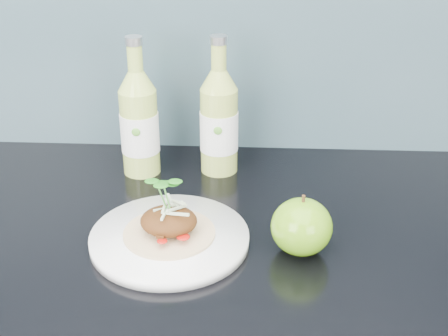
{
  "coord_description": "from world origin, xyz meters",
  "views": [
    {
      "loc": [
        0.07,
        0.84,
        1.44
      ],
      "look_at": [
        0.03,
        1.69,
        1.0
      ],
      "focal_mm": 50.0,
      "sensor_mm": 36.0,
      "label": 1
    }
  ],
  "objects": [
    {
      "name": "cider_bottle_right",
      "position": [
        0.01,
        1.88,
        1.0
      ],
      "size": [
        0.09,
        0.09,
        0.26
      ],
      "rotation": [
        0.0,
        0.0,
        0.37
      ],
      "color": "#A7BD4E",
      "rests_on": "kitchen_counter"
    },
    {
      "name": "green_apple",
      "position": [
        0.14,
        1.62,
        0.94
      ],
      "size": [
        0.1,
        0.1,
        0.1
      ],
      "rotation": [
        0.0,
        0.0,
        0.1
      ],
      "color": "#55910F",
      "rests_on": "kitchen_counter"
    },
    {
      "name": "pork_taco",
      "position": [
        -0.05,
        1.63,
        0.94
      ],
      "size": [
        0.14,
        0.14,
        0.09
      ],
      "color": "tan",
      "rests_on": "dinner_plate"
    },
    {
      "name": "dinner_plate",
      "position": [
        -0.05,
        1.63,
        0.91
      ],
      "size": [
        0.26,
        0.26,
        0.02
      ],
      "color": "white",
      "rests_on": "kitchen_counter"
    },
    {
      "name": "cider_bottle_left",
      "position": [
        -0.13,
        1.86,
        1.0
      ],
      "size": [
        0.08,
        0.08,
        0.26
      ],
      "rotation": [
        0.0,
        0.0,
        -0.2
      ],
      "color": "#AAC552",
      "rests_on": "kitchen_counter"
    }
  ]
}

